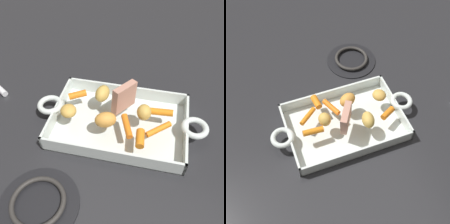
{
  "view_description": "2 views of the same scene",
  "coord_description": "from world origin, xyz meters",
  "views": [
    {
      "loc": [
        -0.08,
        0.45,
        0.54
      ],
      "look_at": [
        0.02,
        0.01,
        0.06
      ],
      "focal_mm": 41.39,
      "sensor_mm": 36.0,
      "label": 1
    },
    {
      "loc": [
        -0.2,
        -0.49,
        0.83
      ],
      "look_at": [
        -0.02,
        0.0,
        0.08
      ],
      "focal_mm": 49.73,
      "sensor_mm": 36.0,
      "label": 2
    }
  ],
  "objects": [
    {
      "name": "baby_carrot_southwest",
      "position": [
        -0.03,
        0.04,
        0.06
      ],
      "size": [
        0.04,
        0.07,
        0.02
      ],
      "primitive_type": "cylinder",
      "rotation": [
        1.51,
        0.0,
        0.38
      ],
      "color": "orange",
      "rests_on": "roasting_dish"
    },
    {
      "name": "potato_corner",
      "position": [
        0.06,
        -0.05,
        0.07
      ],
      "size": [
        0.04,
        0.06,
        0.04
      ],
      "primitive_type": "ellipsoid",
      "rotation": [
        0.0,
        0.0,
        1.42
      ],
      "color": "gold",
      "rests_on": "roasting_dish"
    },
    {
      "name": "potato_golden_small",
      "position": [
        0.03,
        0.04,
        0.07
      ],
      "size": [
        0.07,
        0.06,
        0.04
      ],
      "primitive_type": "ellipsoid",
      "rotation": [
        0.0,
        0.0,
        0.4
      ],
      "color": "gold",
      "rests_on": "roasting_dish"
    },
    {
      "name": "potato_whole",
      "position": [
        -0.06,
        -0.0,
        0.07
      ],
      "size": [
        0.04,
        0.05,
        0.04
      ],
      "primitive_type": "ellipsoid",
      "rotation": [
        0.0,
        0.0,
        1.72
      ],
      "color": "gold",
      "rests_on": "roasting_dish"
    },
    {
      "name": "roast_slice_thin",
      "position": [
        -0.01,
        -0.03,
        0.08
      ],
      "size": [
        0.06,
        0.08,
        0.08
      ],
      "primitive_type": "cube",
      "rotation": [
        0.08,
        0.0,
        5.71
      ],
      "color": "tan",
      "rests_on": "roasting_dish"
    },
    {
      "name": "ground_plane",
      "position": [
        0.0,
        0.0,
        0.0
      ],
      "size": [
        2.02,
        2.02,
        0.0
      ],
      "primitive_type": "plane",
      "color": "#232326"
    },
    {
      "name": "baby_carrot_northwest",
      "position": [
        0.13,
        -0.04,
        0.06
      ],
      "size": [
        0.05,
        0.04,
        0.02
      ],
      "primitive_type": "cylinder",
      "rotation": [
        1.5,
        0.0,
        5.21
      ],
      "color": "orange",
      "rests_on": "roasting_dish"
    },
    {
      "name": "baby_carrot_short",
      "position": [
        -0.06,
        0.08,
        0.06
      ],
      "size": [
        0.02,
        0.05,
        0.02
      ],
      "primitive_type": "cylinder",
      "rotation": [
        1.62,
        0.0,
        3.23
      ],
      "color": "orange",
      "rests_on": "roasting_dish"
    },
    {
      "name": "stove_burner_rear",
      "position": [
        0.13,
        0.26,
        0.01
      ],
      "size": [
        0.18,
        0.18,
        0.02
      ],
      "color": "black",
      "rests_on": "ground_plane"
    },
    {
      "name": "potato_near_roast",
      "position": [
        0.13,
        0.03,
        0.06
      ],
      "size": [
        0.06,
        0.06,
        0.03
      ],
      "primitive_type": "ellipsoid",
      "rotation": [
        0.0,
        0.0,
        3.6
      ],
      "color": "gold",
      "rests_on": "roasting_dish"
    },
    {
      "name": "baby_carrot_center_right",
      "position": [
        -0.11,
        -0.02,
        0.06
      ],
      "size": [
        0.06,
        0.02,
        0.02
      ],
      "primitive_type": "cylinder",
      "rotation": [
        1.66,
        0.0,
        1.55
      ],
      "color": "orange",
      "rests_on": "roasting_dish"
    },
    {
      "name": "baby_carrot_southeast",
      "position": [
        -0.1,
        0.04,
        0.06
      ],
      "size": [
        0.06,
        0.06,
        0.02
      ],
      "primitive_type": "cylinder",
      "rotation": [
        1.5,
        0.0,
        5.42
      ],
      "color": "orange",
      "rests_on": "roasting_dish"
    },
    {
      "name": "roasting_dish",
      "position": [
        0.0,
        0.0,
        0.01
      ],
      "size": [
        0.46,
        0.24,
        0.05
      ],
      "color": "silver",
      "rests_on": "ground_plane"
    }
  ]
}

